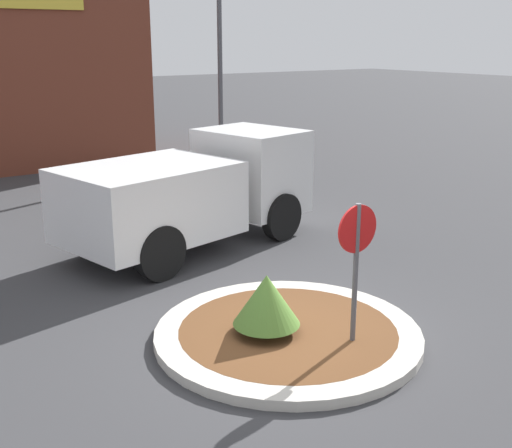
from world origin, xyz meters
TOP-DOWN VIEW (x-y plane):
  - ground_plane at (0.00, 0.00)m, footprint 120.00×120.00m
  - traffic_island at (0.00, 0.00)m, footprint 3.70×3.70m
  - stop_sign at (0.52, -0.75)m, footprint 0.63×0.07m
  - island_shrub at (-0.30, 0.08)m, footprint 0.92×0.92m
  - utility_truck at (0.95, 4.38)m, footprint 5.46×3.19m
  - light_pole at (6.25, 12.02)m, footprint 0.70×0.30m

SIDE VIEW (x-z plane):
  - ground_plane at x=0.00m, z-range 0.00..0.00m
  - traffic_island at x=0.00m, z-range 0.00..0.14m
  - island_shrub at x=-0.30m, z-range 0.21..1.04m
  - utility_truck at x=0.95m, z-range 0.07..2.24m
  - stop_sign at x=0.52m, z-range 0.37..2.39m
  - light_pole at x=6.25m, z-range 0.56..7.46m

